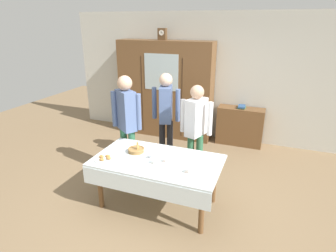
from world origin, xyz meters
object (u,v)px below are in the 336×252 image
(tea_cup_far_left, at_px, (155,162))
(spoon_front_edge, at_px, (128,144))
(bookshelf_low, at_px, (240,126))
(person_near_right_end, at_px, (127,117))
(dining_table, at_px, (157,167))
(bread_basket, at_px, (136,150))
(spoon_near_left, at_px, (207,166))
(person_by_cabinet, at_px, (196,124))
(pastry_plate, at_px, (105,159))
(tea_cup_back_edge, at_px, (190,171))
(tea_cup_near_left, at_px, (152,157))
(mantel_clock, at_px, (162,34))
(wall_cabinet, at_px, (165,90))
(book_stack, at_px, (242,107))
(tea_cup_near_right, at_px, (167,160))
(person_beside_shelf, at_px, (166,111))

(tea_cup_far_left, relative_size, spoon_front_edge, 1.09)
(bookshelf_low, xyz_separation_m, person_near_right_end, (-1.56, -2.05, 0.66))
(dining_table, bearing_deg, bread_basket, 159.79)
(spoon_near_left, bearing_deg, person_by_cabinet, 114.96)
(spoon_front_edge, bearing_deg, person_near_right_end, 119.93)
(person_near_right_end, bearing_deg, pastry_plate, -83.20)
(bookshelf_low, relative_size, person_by_cabinet, 0.60)
(pastry_plate, bearing_deg, tea_cup_back_edge, 3.13)
(tea_cup_near_left, relative_size, spoon_near_left, 1.09)
(mantel_clock, relative_size, tea_cup_far_left, 1.85)
(dining_table, bearing_deg, mantel_clock, 110.35)
(tea_cup_far_left, bearing_deg, bookshelf_low, 74.31)
(wall_cabinet, height_order, book_stack, wall_cabinet)
(spoon_near_left, height_order, person_by_cabinet, person_by_cabinet)
(person_near_right_end, bearing_deg, bread_basket, -49.27)
(tea_cup_far_left, bearing_deg, person_by_cabinet, 75.40)
(mantel_clock, xyz_separation_m, person_near_right_end, (0.19, -1.99, -1.18))
(mantel_clock, xyz_separation_m, bread_basket, (0.58, -2.45, -1.48))
(tea_cup_far_left, relative_size, tea_cup_near_right, 1.00)
(dining_table, bearing_deg, tea_cup_near_right, 5.43)
(mantel_clock, relative_size, person_by_cabinet, 0.15)
(spoon_near_left, bearing_deg, spoon_front_edge, 168.85)
(tea_cup_far_left, relative_size, spoon_near_left, 1.09)
(book_stack, height_order, person_by_cabinet, person_by_cabinet)
(wall_cabinet, distance_m, bread_basket, 2.52)
(wall_cabinet, distance_m, tea_cup_near_right, 2.80)
(bookshelf_low, bearing_deg, bread_basket, -114.99)
(tea_cup_far_left, bearing_deg, book_stack, 74.31)
(mantel_clock, height_order, spoon_front_edge, mantel_clock)
(bookshelf_low, distance_m, tea_cup_far_left, 2.86)
(mantel_clock, bearing_deg, tea_cup_near_right, -66.71)
(bread_basket, height_order, person_beside_shelf, person_beside_shelf)
(pastry_plate, height_order, person_near_right_end, person_near_right_end)
(spoon_near_left, relative_size, person_near_right_end, 0.07)
(bookshelf_low, relative_size, spoon_near_left, 7.99)
(mantel_clock, bearing_deg, spoon_front_edge, -81.47)
(pastry_plate, xyz_separation_m, person_by_cabinet, (0.96, 1.15, 0.23))
(person_near_right_end, bearing_deg, mantel_clock, 95.43)
(spoon_near_left, bearing_deg, bread_basket, 176.85)
(spoon_near_left, distance_m, person_near_right_end, 1.57)
(bookshelf_low, relative_size, spoon_front_edge, 7.99)
(tea_cup_near_right, bearing_deg, dining_table, -174.57)
(bookshelf_low, bearing_deg, pastry_plate, -117.02)
(book_stack, height_order, tea_cup_near_left, book_stack)
(book_stack, bearing_deg, pastry_plate, -117.02)
(mantel_clock, distance_m, person_near_right_end, 2.33)
(wall_cabinet, bearing_deg, tea_cup_back_edge, -62.73)
(book_stack, relative_size, tea_cup_near_right, 1.75)
(spoon_near_left, bearing_deg, dining_table, -173.16)
(book_stack, relative_size, spoon_near_left, 1.91)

